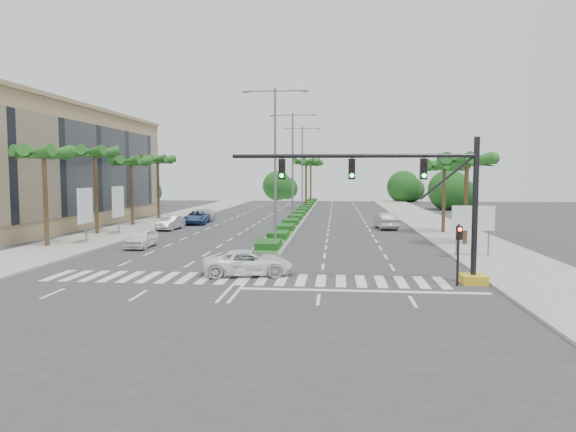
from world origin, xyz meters
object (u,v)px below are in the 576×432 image
Objects in this scene: car_parked_a at (142,238)px; car_parked_b at (171,223)px; car_crossing at (248,263)px; car_parked_c at (197,217)px; car_right at (386,221)px; car_parked_d at (202,216)px.

car_parked_b is (-1.85, 12.27, 0.00)m from car_parked_a.
car_crossing is (11.47, -21.83, -0.01)m from car_parked_b.
car_right is (20.16, -3.24, 0.08)m from car_parked_c.
car_parked_d is at bearing 9.14° from car_crossing.
car_parked_b is at bearing -104.82° from car_parked_c.
car_parked_c is 1.08× the size of car_crossing.
car_parked_c is at bearing -87.94° from car_parked_d.
car_parked_b is 24.66m from car_crossing.
car_crossing is (10.48, -29.88, -0.05)m from car_parked_d.
car_parked_a is at bearing -84.10° from car_parked_d.
car_parked_c reaches higher than car_parked_d.
car_parked_b is at bearing -93.51° from car_parked_d.
car_right is at bearing -10.99° from car_parked_d.
car_right is at bearing -31.50° from car_crossing.
car_right reaches higher than car_parked_b.
car_parked_c is (-0.91, 18.37, 0.04)m from car_parked_a.
car_parked_c is at bearing -14.81° from car_right.
car_right is (20.11, -5.19, 0.08)m from car_parked_d.
car_parked_b is 0.86× the size of car_crossing.
car_parked_d is (0.99, 8.05, 0.04)m from car_parked_b.
car_parked_b is 8.11m from car_parked_d.
car_parked_a is 24.49m from car_right.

